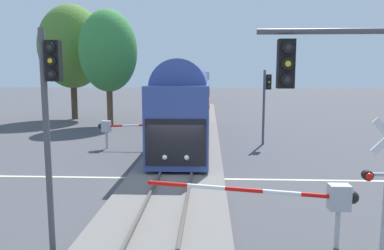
% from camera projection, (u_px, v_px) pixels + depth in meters
% --- Properties ---
extents(ground_plane, '(220.00, 220.00, 0.00)m').
position_uv_depth(ground_plane, '(176.00, 178.00, 17.11)').
color(ground_plane, '#47474C').
extents(road_centre_stripe, '(44.00, 0.20, 0.01)m').
position_uv_depth(road_centre_stripe, '(176.00, 178.00, 17.11)').
color(road_centre_stripe, beige).
rests_on(road_centre_stripe, ground).
extents(railway_track, '(4.40, 80.00, 0.32)m').
position_uv_depth(railway_track, '(176.00, 176.00, 17.10)').
color(railway_track, slate).
rests_on(railway_track, ground).
extents(commuter_train, '(3.04, 64.07, 5.16)m').
position_uv_depth(commuter_train, '(197.00, 90.00, 46.23)').
color(commuter_train, '#384C93').
rests_on(commuter_train, railway_track).
extents(crossing_gate_near, '(5.76, 0.40, 1.86)m').
position_uv_depth(crossing_gate_near, '(316.00, 197.00, 10.14)').
color(crossing_gate_near, '#B7B7BC').
rests_on(crossing_gate_near, ground).
extents(crossing_gate_far, '(5.87, 0.40, 1.80)m').
position_uv_depth(crossing_gate_far, '(116.00, 127.00, 23.69)').
color(crossing_gate_far, '#B7B7BC').
rests_on(crossing_gate_far, ground).
extents(traffic_signal_far_side, '(0.53, 0.38, 5.02)m').
position_uv_depth(traffic_signal_far_side, '(266.00, 95.00, 24.89)').
color(traffic_signal_far_side, '#4C4C51').
rests_on(traffic_signal_far_side, ground).
extents(traffic_signal_median, '(0.53, 0.38, 5.89)m').
position_uv_depth(traffic_signal_median, '(50.00, 107.00, 9.33)').
color(traffic_signal_median, '#4C4C51').
rests_on(traffic_signal_median, ground).
extents(oak_behind_train, '(5.24, 5.24, 10.52)m').
position_uv_depth(oak_behind_train, '(108.00, 51.00, 33.78)').
color(oak_behind_train, brown).
rests_on(oak_behind_train, ground).
extents(pine_left_background, '(6.79, 6.79, 11.79)m').
position_uv_depth(pine_left_background, '(72.00, 47.00, 38.45)').
color(pine_left_background, '#4C3828').
rests_on(pine_left_background, ground).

